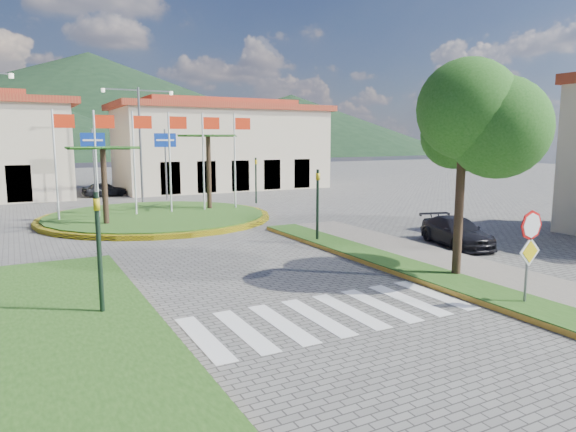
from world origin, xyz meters
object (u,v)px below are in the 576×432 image
stop_sign (530,242)px  car_dark_a (105,189)px  roundabout_island (157,216)px  deciduous_tree (464,116)px  car_side_right (456,232)px  car_dark_b (232,182)px

stop_sign → car_dark_a: size_ratio=0.80×
roundabout_island → stop_sign: bearing=-76.3°
deciduous_tree → car_dark_a: size_ratio=2.05×
stop_sign → deciduous_tree: size_ratio=0.39×
car_side_right → car_dark_a: bearing=126.2°
car_side_right → stop_sign: bearing=-108.0°
deciduous_tree → car_dark_b: size_ratio=1.84×
car_dark_b → car_side_right: car_dark_b is taller
stop_sign → deciduous_tree: (0.60, 3.04, 3.38)m
roundabout_island → deciduous_tree: deciduous_tree is taller
car_side_right → deciduous_tree: bearing=-120.6°
roundabout_island → stop_sign: roundabout_island is taller
roundabout_island → deciduous_tree: (5.50, -17.00, 5.00)m
stop_sign → roundabout_island: bearing=103.7°
stop_sign → car_side_right: size_ratio=0.64×
car_dark_a → car_side_right: bearing=-171.4°
car_dark_b → roundabout_island: bearing=164.0°
roundabout_island → car_dark_b: roundabout_island is taller
roundabout_island → car_side_right: bearing=-54.6°
car_dark_a → car_side_right: car_side_right is taller
stop_sign → car_dark_a: (-5.62, 33.60, -1.23)m
roundabout_island → deciduous_tree: bearing=-72.1°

